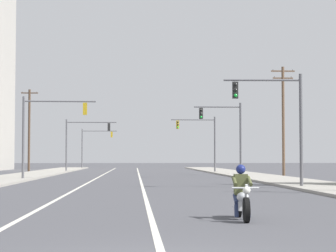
{
  "coord_description": "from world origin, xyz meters",
  "views": [
    {
      "loc": [
        -0.4,
        -9.6,
        1.63
      ],
      "look_at": [
        0.98,
        16.73,
        2.95
      ],
      "focal_mm": 68.7,
      "sensor_mm": 36.0,
      "label": 1
    }
  ],
  "objects_px": {
    "motorcycle_with_rider": "(242,197)",
    "traffic_signal_mid_left": "(81,137)",
    "traffic_signal_near_right": "(279,113)",
    "utility_pole_left_far": "(29,129)",
    "traffic_signal_far_right": "(202,136)",
    "utility_pole_right_far": "(283,117)",
    "traffic_signal_far_left": "(92,142)",
    "traffic_signal_near_left": "(45,124)",
    "traffic_signal_mid_right": "(227,129)"
  },
  "relations": [
    {
      "from": "traffic_signal_far_right",
      "to": "utility_pole_right_far",
      "type": "height_order",
      "value": "utility_pole_right_far"
    },
    {
      "from": "traffic_signal_far_left",
      "to": "traffic_signal_near_left",
      "type": "bearing_deg",
      "value": -90.11
    },
    {
      "from": "traffic_signal_near_right",
      "to": "traffic_signal_far_left",
      "type": "bearing_deg",
      "value": 102.21
    },
    {
      "from": "motorcycle_with_rider",
      "to": "traffic_signal_far_left",
      "type": "distance_m",
      "value": 84.2
    },
    {
      "from": "traffic_signal_near_right",
      "to": "utility_pole_left_far",
      "type": "xyz_separation_m",
      "value": [
        -19.87,
        40.0,
        0.88
      ]
    },
    {
      "from": "traffic_signal_far_right",
      "to": "utility_pole_left_far",
      "type": "bearing_deg",
      "value": 169.04
    },
    {
      "from": "traffic_signal_mid_left",
      "to": "utility_pole_left_far",
      "type": "height_order",
      "value": "utility_pole_left_far"
    },
    {
      "from": "traffic_signal_mid_left",
      "to": "utility_pole_right_far",
      "type": "xyz_separation_m",
      "value": [
        19.88,
        -18.03,
        1.2
      ]
    },
    {
      "from": "traffic_signal_near_left",
      "to": "traffic_signal_mid_right",
      "type": "xyz_separation_m",
      "value": [
        14.32,
        4.57,
        -0.09
      ]
    },
    {
      "from": "traffic_signal_near_left",
      "to": "utility_pole_right_far",
      "type": "bearing_deg",
      "value": 26.44
    },
    {
      "from": "traffic_signal_mid_left",
      "to": "traffic_signal_far_left",
      "type": "height_order",
      "value": "same"
    },
    {
      "from": "motorcycle_with_rider",
      "to": "traffic_signal_far_right",
      "type": "height_order",
      "value": "traffic_signal_far_right"
    },
    {
      "from": "traffic_signal_near_right",
      "to": "traffic_signal_mid_left",
      "type": "bearing_deg",
      "value": 108.58
    },
    {
      "from": "traffic_signal_mid_right",
      "to": "traffic_signal_far_left",
      "type": "relative_size",
      "value": 1.0
    },
    {
      "from": "traffic_signal_mid_left",
      "to": "utility_pole_left_far",
      "type": "xyz_separation_m",
      "value": [
        -5.81,
        -1.83,
        0.78
      ]
    },
    {
      "from": "traffic_signal_far_right",
      "to": "traffic_signal_far_left",
      "type": "relative_size",
      "value": 1.0
    },
    {
      "from": "motorcycle_with_rider",
      "to": "traffic_signal_mid_left",
      "type": "height_order",
      "value": "traffic_signal_mid_left"
    },
    {
      "from": "traffic_signal_mid_right",
      "to": "motorcycle_with_rider",
      "type": "bearing_deg",
      "value": -97.71
    },
    {
      "from": "traffic_signal_near_right",
      "to": "traffic_signal_mid_right",
      "type": "xyz_separation_m",
      "value": [
        -0.14,
        18.29,
        -0.02
      ]
    },
    {
      "from": "utility_pole_right_far",
      "to": "traffic_signal_far_right",
      "type": "bearing_deg",
      "value": 116.38
    },
    {
      "from": "motorcycle_with_rider",
      "to": "traffic_signal_near_left",
      "type": "xyz_separation_m",
      "value": [
        -9.5,
        30.98,
        3.54
      ]
    },
    {
      "from": "motorcycle_with_rider",
      "to": "traffic_signal_near_right",
      "type": "distance_m",
      "value": 18.29
    },
    {
      "from": "traffic_signal_near_right",
      "to": "traffic_signal_far_left",
      "type": "relative_size",
      "value": 1.0
    },
    {
      "from": "traffic_signal_near_left",
      "to": "traffic_signal_mid_right",
      "type": "distance_m",
      "value": 15.03
    },
    {
      "from": "traffic_signal_near_right",
      "to": "traffic_signal_mid_left",
      "type": "relative_size",
      "value": 1.0
    },
    {
      "from": "traffic_signal_mid_right",
      "to": "traffic_signal_mid_left",
      "type": "distance_m",
      "value": 27.35
    },
    {
      "from": "motorcycle_with_rider",
      "to": "traffic_signal_mid_left",
      "type": "relative_size",
      "value": 0.35
    },
    {
      "from": "traffic_signal_near_left",
      "to": "utility_pole_left_far",
      "type": "relative_size",
      "value": 0.65
    },
    {
      "from": "traffic_signal_mid_right",
      "to": "traffic_signal_far_right",
      "type": "distance_m",
      "value": 17.92
    },
    {
      "from": "traffic_signal_near_left",
      "to": "utility_pole_left_far",
      "type": "bearing_deg",
      "value": 101.64
    },
    {
      "from": "traffic_signal_far_right",
      "to": "utility_pole_left_far",
      "type": "distance_m",
      "value": 19.92
    },
    {
      "from": "motorcycle_with_rider",
      "to": "utility_pole_left_far",
      "type": "bearing_deg",
      "value": 104.6
    },
    {
      "from": "traffic_signal_mid_left",
      "to": "utility_pole_right_far",
      "type": "distance_m",
      "value": 26.87
    },
    {
      "from": "traffic_signal_near_right",
      "to": "traffic_signal_near_left",
      "type": "relative_size",
      "value": 1.0
    },
    {
      "from": "traffic_signal_far_right",
      "to": "utility_pole_right_far",
      "type": "distance_m",
      "value": 13.91
    },
    {
      "from": "utility_pole_left_far",
      "to": "motorcycle_with_rider",
      "type": "bearing_deg",
      "value": -75.4
    },
    {
      "from": "traffic_signal_mid_left",
      "to": "motorcycle_with_rider",
      "type": "bearing_deg",
      "value": -81.24
    },
    {
      "from": "traffic_signal_near_left",
      "to": "traffic_signal_mid_left",
      "type": "height_order",
      "value": "same"
    },
    {
      "from": "traffic_signal_near_left",
      "to": "traffic_signal_mid_right",
      "type": "relative_size",
      "value": 1.0
    },
    {
      "from": "traffic_signal_near_left",
      "to": "utility_pole_right_far",
      "type": "distance_m",
      "value": 22.68
    },
    {
      "from": "traffic_signal_near_right",
      "to": "traffic_signal_near_left",
      "type": "bearing_deg",
      "value": 136.5
    },
    {
      "from": "traffic_signal_near_left",
      "to": "traffic_signal_mid_left",
      "type": "bearing_deg",
      "value": 89.19
    },
    {
      "from": "traffic_signal_near_right",
      "to": "traffic_signal_mid_left",
      "type": "height_order",
      "value": "same"
    },
    {
      "from": "utility_pole_right_far",
      "to": "traffic_signal_mid_right",
      "type": "bearing_deg",
      "value": -137.25
    },
    {
      "from": "traffic_signal_near_right",
      "to": "traffic_signal_far_right",
      "type": "relative_size",
      "value": 1.0
    },
    {
      "from": "traffic_signal_far_right",
      "to": "utility_pole_left_far",
      "type": "height_order",
      "value": "utility_pole_left_far"
    },
    {
      "from": "utility_pole_left_far",
      "to": "traffic_signal_near_left",
      "type": "bearing_deg",
      "value": -78.36
    },
    {
      "from": "traffic_signal_far_left",
      "to": "utility_pole_left_far",
      "type": "distance_m",
      "value": 26.92
    },
    {
      "from": "traffic_signal_near_right",
      "to": "utility_pole_right_far",
      "type": "distance_m",
      "value": 24.54
    },
    {
      "from": "motorcycle_with_rider",
      "to": "traffic_signal_near_left",
      "type": "bearing_deg",
      "value": 107.05
    }
  ]
}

